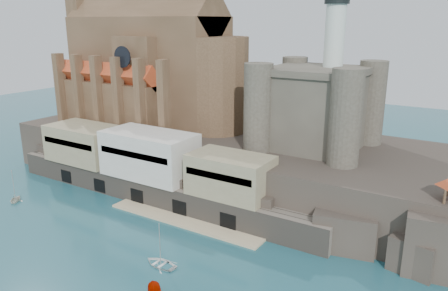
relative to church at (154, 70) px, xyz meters
name	(u,v)px	position (x,y,z in m)	size (l,w,h in m)	color
ground	(94,267)	(24.13, -41.85, -22.13)	(300.00, 300.00, 0.00)	#1B4E5A
promontory	(236,160)	(23.94, -2.48, -17.20)	(100.00, 36.00, 10.00)	#2B2520
quay	(148,168)	(13.94, -18.78, -16.06)	(70.00, 12.00, 13.05)	#6A6155
church	(154,70)	(0.00, 0.00, 0.00)	(47.00, 25.93, 30.51)	#513925
castle_keep	(317,104)	(40.21, -0.78, -3.81)	(21.20, 21.20, 29.30)	#474238
boat_4	(16,202)	(-6.21, -33.92, -22.13)	(2.93, 1.79, 3.40)	silver
boat_6	(161,265)	(31.69, -36.44, -22.13)	(3.61, 1.05, 5.05)	white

